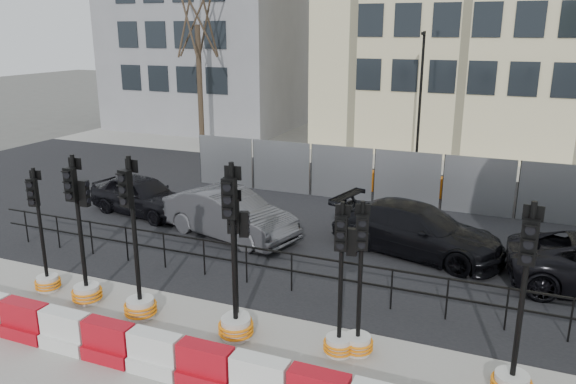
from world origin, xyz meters
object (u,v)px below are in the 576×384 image
at_px(car_a, 142,195).
at_px(car_c, 417,230).
at_px(traffic_signal_a, 45,266).
at_px(traffic_signal_d, 237,299).
at_px(traffic_signal_h, 514,359).

xyz_separation_m(car_a, car_c, (9.24, 0.01, 0.03)).
distance_m(traffic_signal_a, car_c, 9.67).
distance_m(traffic_signal_d, car_c, 6.30).
bearing_deg(car_c, traffic_signal_a, 140.16).
bearing_deg(car_a, traffic_signal_d, -120.31).
height_order(traffic_signal_h, car_c, traffic_signal_h).
distance_m(traffic_signal_a, traffic_signal_d, 5.13).
relative_size(traffic_signal_h, car_a, 0.84).
bearing_deg(car_a, traffic_signal_h, -105.48).
distance_m(traffic_signal_h, car_c, 6.41).
height_order(car_a, car_c, car_c).
height_order(traffic_signal_d, car_c, traffic_signal_d).
bearing_deg(traffic_signal_a, car_a, 92.40).
bearing_deg(traffic_signal_h, car_c, 119.66).
height_order(traffic_signal_d, car_a, traffic_signal_d).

